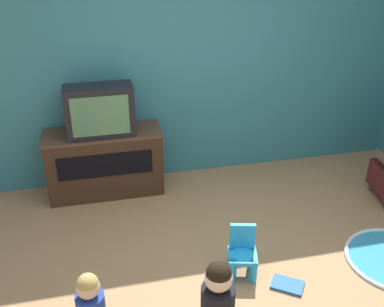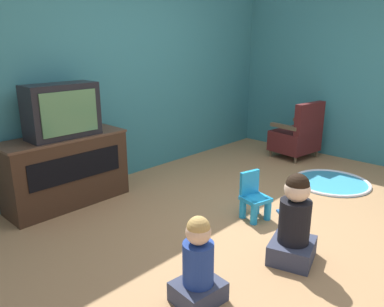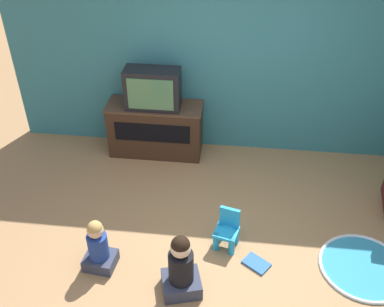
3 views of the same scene
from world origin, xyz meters
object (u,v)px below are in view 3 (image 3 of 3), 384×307
at_px(child_watching_left, 181,268).
at_px(child_watching_center, 98,247).
at_px(tv_cabinet, 156,128).
at_px(yellow_kid_chair, 227,232).
at_px(television, 153,89).
at_px(book, 256,263).

bearing_deg(child_watching_left, child_watching_center, 150.30).
xyz_separation_m(tv_cabinet, child_watching_center, (-0.21, -2.06, -0.11)).
relative_size(tv_cabinet, child_watching_left, 1.76).
distance_m(yellow_kid_chair, child_watching_left, 0.77).
distance_m(yellow_kid_chair, child_watching_center, 1.34).
relative_size(television, book, 2.21).
bearing_deg(tv_cabinet, yellow_kid_chair, -56.95).
distance_m(television, yellow_kid_chair, 2.07).
xyz_separation_m(yellow_kid_chair, child_watching_left, (-0.40, -0.64, 0.12)).
bearing_deg(yellow_kid_chair, child_watching_left, -108.31).
height_order(television, child_watching_center, television).
xyz_separation_m(child_watching_left, child_watching_center, (-0.87, 0.21, -0.05)).
xyz_separation_m(tv_cabinet, book, (1.38, -1.87, -0.37)).
xyz_separation_m(television, child_watching_center, (-0.21, -2.02, -0.73)).
height_order(child_watching_left, child_watching_center, child_watching_left).
bearing_deg(yellow_kid_chair, book, -22.63).
relative_size(tv_cabinet, child_watching_center, 2.07).
xyz_separation_m(tv_cabinet, child_watching_left, (0.65, -2.26, -0.07)).
height_order(yellow_kid_chair, child_watching_center, child_watching_center).
relative_size(television, yellow_kid_chair, 1.54).
xyz_separation_m(child_watching_center, book, (1.60, 0.19, -0.25)).
bearing_deg(child_watching_left, television, 90.04).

